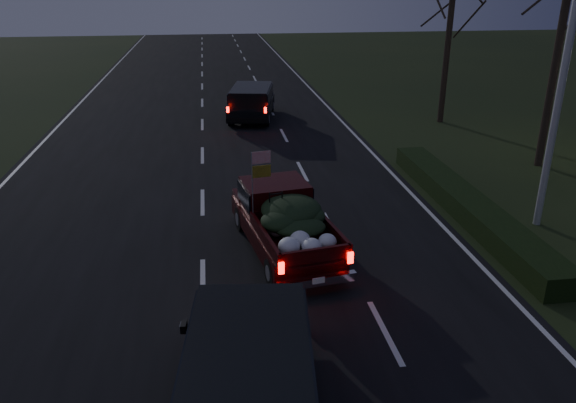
{
  "coord_description": "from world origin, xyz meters",
  "views": [
    {
      "loc": [
        0.35,
        -11.54,
        6.62
      ],
      "look_at": [
        2.22,
        1.51,
        1.3
      ],
      "focal_mm": 35.0,
      "sensor_mm": 36.0,
      "label": 1
    }
  ],
  "objects_px": {
    "pickup_truck": "(284,218)",
    "lead_suv": "(252,99)",
    "rear_suv": "(249,373)",
    "light_pole": "(572,24)"
  },
  "relations": [
    {
      "from": "light_pole",
      "to": "lead_suv",
      "type": "height_order",
      "value": "light_pole"
    },
    {
      "from": "light_pole",
      "to": "lead_suv",
      "type": "relative_size",
      "value": 1.89
    },
    {
      "from": "light_pole",
      "to": "lead_suv",
      "type": "xyz_separation_m",
      "value": [
        -7.05,
        13.77,
        -4.49
      ]
    },
    {
      "from": "lead_suv",
      "to": "light_pole",
      "type": "bearing_deg",
      "value": -52.15
    },
    {
      "from": "light_pole",
      "to": "pickup_truck",
      "type": "distance_m",
      "value": 8.72
    },
    {
      "from": "lead_suv",
      "to": "rear_suv",
      "type": "bearing_deg",
      "value": -84.05
    },
    {
      "from": "light_pole",
      "to": "pickup_truck",
      "type": "height_order",
      "value": "light_pole"
    },
    {
      "from": "pickup_truck",
      "to": "rear_suv",
      "type": "height_order",
      "value": "pickup_truck"
    },
    {
      "from": "light_pole",
      "to": "rear_suv",
      "type": "xyz_separation_m",
      "value": [
        -8.76,
        -6.59,
        -4.48
      ]
    },
    {
      "from": "pickup_truck",
      "to": "lead_suv",
      "type": "bearing_deg",
      "value": 79.32
    }
  ]
}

